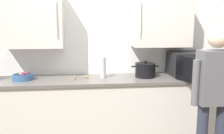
# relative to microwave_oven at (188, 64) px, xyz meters

# --- Properties ---
(back_wall_tiled) EXTENTS (3.78, 0.44, 2.88)m
(back_wall_tiled) POSITION_rel_microwave_oven_xyz_m (-1.16, 0.26, 0.39)
(back_wall_tiled) COLOR white
(back_wall_tiled) RESTS_ON ground_plane
(counter_unit) EXTENTS (3.46, 0.60, 0.95)m
(counter_unit) POSITION_rel_microwave_oven_xyz_m (-1.16, -0.03, -0.63)
(counter_unit) COLOR beige
(counter_unit) RESTS_ON ground_plane
(microwave_oven) EXTENTS (0.52, 0.74, 0.31)m
(microwave_oven) POSITION_rel_microwave_oven_xyz_m (0.00, 0.00, 0.00)
(microwave_oven) COLOR black
(microwave_oven) RESTS_ON counter_unit
(thermos_flask) EXTENTS (0.07, 0.07, 0.27)m
(thermos_flask) POSITION_rel_microwave_oven_xyz_m (-1.12, -0.02, -0.02)
(thermos_flask) COLOR #B7BABF
(thermos_flask) RESTS_ON counter_unit
(wooden_spoon) EXTENTS (0.18, 0.23, 0.02)m
(wooden_spoon) POSITION_rel_microwave_oven_xyz_m (-1.41, 0.01, -0.15)
(wooden_spoon) COLOR #A37547
(wooden_spoon) RESTS_ON counter_unit
(fruit_bowl) EXTENTS (0.25, 0.25, 0.10)m
(fruit_bowl) POSITION_rel_microwave_oven_xyz_m (-2.10, -0.02, -0.11)
(fruit_bowl) COLOR #335684
(fruit_bowl) RESTS_ON counter_unit
(stock_pot) EXTENTS (0.36, 0.26, 0.21)m
(stock_pot) POSITION_rel_microwave_oven_xyz_m (-0.58, -0.02, -0.07)
(stock_pot) COLOR black
(stock_pot) RESTS_ON counter_unit
(person_figure) EXTENTS (0.44, 0.60, 1.59)m
(person_figure) POSITION_rel_microwave_oven_xyz_m (-0.07, -0.79, -0.15)
(person_figure) COLOR #282D3D
(person_figure) RESTS_ON ground_plane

